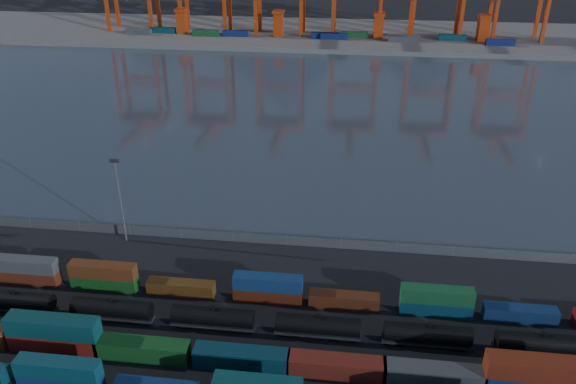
# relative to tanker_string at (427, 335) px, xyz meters

# --- Properties ---
(ground) EXTENTS (700.00, 700.00, 0.00)m
(ground) POSITION_rel_tanker_string_xyz_m (-22.98, -4.25, -1.95)
(ground) COLOR black
(ground) RESTS_ON ground
(harbor_water) EXTENTS (700.00, 700.00, 0.00)m
(harbor_water) POSITION_rel_tanker_string_xyz_m (-22.98, 100.75, -1.94)
(harbor_water) COLOR #303A45
(harbor_water) RESTS_ON ground
(far_quay) EXTENTS (700.00, 70.00, 2.00)m
(far_quay) POSITION_rel_tanker_string_xyz_m (-22.98, 205.75, -0.95)
(far_quay) COLOR #514F4C
(far_quay) RESTS_ON ground
(container_row_mid) EXTENTS (142.24, 2.66, 5.66)m
(container_row_mid) POSITION_rel_tanker_string_xyz_m (-25.11, -7.19, -0.09)
(container_row_mid) COLOR #484B4E
(container_row_mid) RESTS_ON ground
(container_row_north) EXTENTS (140.31, 2.22, 4.73)m
(container_row_north) POSITION_rel_tanker_string_xyz_m (-33.68, 7.28, 0.07)
(container_row_north) COLOR navy
(container_row_north) RESTS_ON ground
(tanker_string) EXTENTS (136.62, 2.71, 3.88)m
(tanker_string) POSITION_rel_tanker_string_xyz_m (0.00, 0.00, 0.00)
(tanker_string) COLOR black
(tanker_string) RESTS_ON ground
(waterfront_fence) EXTENTS (160.12, 0.12, 2.20)m
(waterfront_fence) POSITION_rel_tanker_string_xyz_m (-22.98, 23.75, -0.94)
(waterfront_fence) COLOR #595B5E
(waterfront_fence) RESTS_ON ground
(yard_light_mast) EXTENTS (1.60, 0.40, 16.60)m
(yard_light_mast) POSITION_rel_tanker_string_xyz_m (-52.98, 21.75, 7.35)
(yard_light_mast) COLOR slate
(yard_light_mast) RESTS_ON ground
(quay_containers) EXTENTS (172.58, 10.99, 2.60)m
(quay_containers) POSITION_rel_tanker_string_xyz_m (-33.97, 191.21, 1.35)
(quay_containers) COLOR navy
(quay_containers) RESTS_ON far_quay
(straddle_carriers) EXTENTS (140.00, 7.00, 11.10)m
(straddle_carriers) POSITION_rel_tanker_string_xyz_m (-25.48, 195.75, 5.87)
(straddle_carriers) COLOR #C3380D
(straddle_carriers) RESTS_ON far_quay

